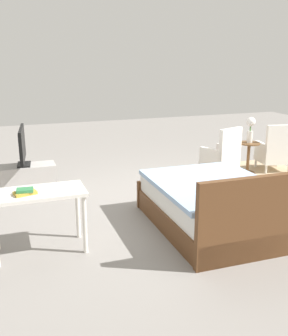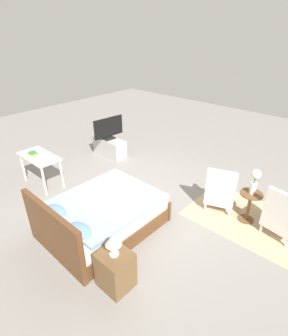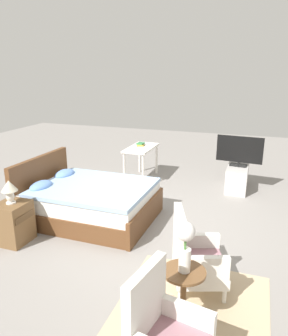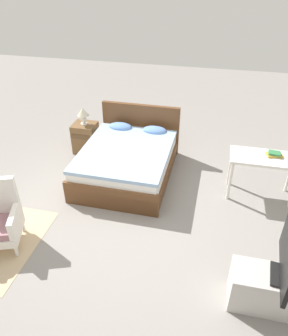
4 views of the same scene
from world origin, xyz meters
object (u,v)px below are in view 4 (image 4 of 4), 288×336
(vanity_desk, at_px, (264,163))
(table_lamp, at_px, (83,114))
(book_stack, at_px, (274,154))
(tv_stand, at_px, (275,291))
(bed, at_px, (128,159))
(nightstand, at_px, (86,138))
(tv_flatscreen, at_px, (287,256))

(vanity_desk, bearing_deg, table_lamp, 167.43)
(book_stack, bearing_deg, tv_stand, -92.50)
(bed, distance_m, nightstand, 1.20)
(bed, relative_size, nightstand, 3.40)
(bed, relative_size, book_stack, 7.73)
(vanity_desk, bearing_deg, tv_flatscreen, -88.91)
(nightstand, xyz_separation_m, vanity_desk, (3.24, -0.72, 0.32))
(nightstand, relative_size, vanity_desk, 0.56)
(table_lamp, height_order, vanity_desk, table_lamp)
(bed, distance_m, tv_flatscreen, 3.16)
(tv_stand, distance_m, vanity_desk, 2.09)
(nightstand, bearing_deg, tv_stand, -40.36)
(tv_stand, height_order, vanity_desk, vanity_desk)
(bed, xyz_separation_m, nightstand, (-1.03, 0.61, -0.01))
(nightstand, bearing_deg, vanity_desk, -12.56)
(vanity_desk, xyz_separation_m, book_stack, (0.13, 0.06, 0.13))
(tv_stand, bearing_deg, table_lamp, 139.63)
(vanity_desk, relative_size, book_stack, 4.05)
(vanity_desk, bearing_deg, bed, 177.10)
(tv_stand, bearing_deg, nightstand, 139.64)
(nightstand, height_order, tv_stand, nightstand)
(tv_flatscreen, bearing_deg, nightstand, 139.66)
(table_lamp, xyz_separation_m, book_stack, (3.37, -0.66, -0.05))
(tv_stand, relative_size, vanity_desk, 0.92)
(bed, height_order, table_lamp, bed)
(tv_stand, bearing_deg, tv_flatscreen, -5.68)
(bed, relative_size, tv_stand, 2.07)
(vanity_desk, bearing_deg, tv_stand, -88.97)
(bed, bearing_deg, vanity_desk, -2.90)
(tv_flatscreen, xyz_separation_m, vanity_desk, (-0.04, 2.06, -0.18))
(nightstand, xyz_separation_m, table_lamp, (-0.00, 0.00, 0.51))
(nightstand, distance_m, tv_stand, 4.30)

